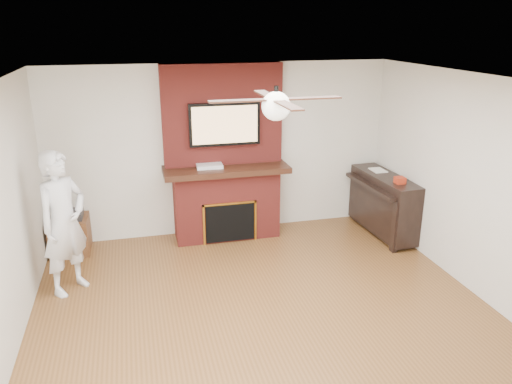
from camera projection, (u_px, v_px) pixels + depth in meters
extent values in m
cube|color=brown|center=(273.00, 337.00, 5.21)|extent=(5.36, 5.86, 0.18)
cube|color=white|center=(276.00, 75.00, 4.35)|extent=(5.36, 5.86, 0.18)
cube|color=beige|center=(221.00, 149.00, 7.38)|extent=(5.36, 0.18, 2.50)
cube|color=beige|center=(505.00, 196.00, 5.38)|extent=(0.18, 5.86, 2.50)
cube|color=maroon|center=(226.00, 204.00, 7.31)|extent=(1.50, 0.50, 1.00)
cube|color=black|center=(226.00, 169.00, 7.11)|extent=(1.78, 0.64, 0.08)
cube|color=maroon|center=(222.00, 115.00, 7.03)|extent=(1.70, 0.20, 1.42)
cube|color=black|center=(230.00, 223.00, 7.14)|extent=(0.70, 0.06, 0.55)
cube|color=#BF8C2D|center=(230.00, 204.00, 7.04)|extent=(0.78, 0.02, 0.03)
cube|color=#BF8C2D|center=(204.00, 225.00, 7.05)|extent=(0.03, 0.02, 0.61)
cube|color=#BF8C2D|center=(255.00, 220.00, 7.22)|extent=(0.03, 0.02, 0.61)
cube|color=black|center=(225.00, 124.00, 6.94)|extent=(1.00, 0.07, 0.60)
cube|color=tan|center=(225.00, 125.00, 6.90)|extent=(0.92, 0.01, 0.52)
cylinder|color=black|center=(276.00, 94.00, 4.40)|extent=(0.04, 0.04, 0.14)
sphere|color=white|center=(276.00, 106.00, 4.43)|extent=(0.26, 0.26, 0.26)
cube|color=black|center=(311.00, 98.00, 4.49)|extent=(0.55, 0.11, 0.01)
cube|color=black|center=(266.00, 94.00, 4.72)|extent=(0.11, 0.55, 0.01)
cube|color=black|center=(240.00, 101.00, 4.34)|extent=(0.55, 0.11, 0.01)
cube|color=black|center=(287.00, 105.00, 4.11)|extent=(0.11, 0.55, 0.01)
imported|color=silver|center=(64.00, 223.00, 5.69)|extent=(0.73, 0.74, 1.71)
cube|color=#4F2C16|center=(70.00, 235.00, 6.86)|extent=(0.53, 0.53, 0.49)
cube|color=#29292B|center=(67.00, 215.00, 6.77)|extent=(0.40, 0.32, 0.10)
cube|color=black|center=(384.00, 203.00, 7.39)|extent=(0.48, 1.41, 0.86)
cube|color=black|center=(395.00, 227.00, 6.83)|extent=(0.06, 0.11, 0.75)
cube|color=black|center=(356.00, 197.00, 7.96)|extent=(0.06, 0.11, 0.75)
cube|color=black|center=(371.00, 186.00, 7.25)|extent=(0.22, 1.29, 0.05)
cube|color=silver|center=(378.00, 170.00, 7.50)|extent=(0.19, 0.27, 0.01)
cube|color=#A62A14|center=(400.00, 180.00, 6.90)|extent=(0.13, 0.13, 0.09)
cube|color=silver|center=(210.00, 166.00, 7.02)|extent=(0.37, 0.22, 0.05)
cylinder|color=orange|center=(220.00, 237.00, 7.29)|extent=(0.07, 0.07, 0.11)
cylinder|color=#3F8E38|center=(229.00, 237.00, 7.28)|extent=(0.07, 0.07, 0.10)
cylinder|color=#FEF8CA|center=(239.00, 236.00, 7.32)|extent=(0.08, 0.08, 0.10)
cylinder|color=teal|center=(245.00, 236.00, 7.33)|extent=(0.06, 0.06, 0.09)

